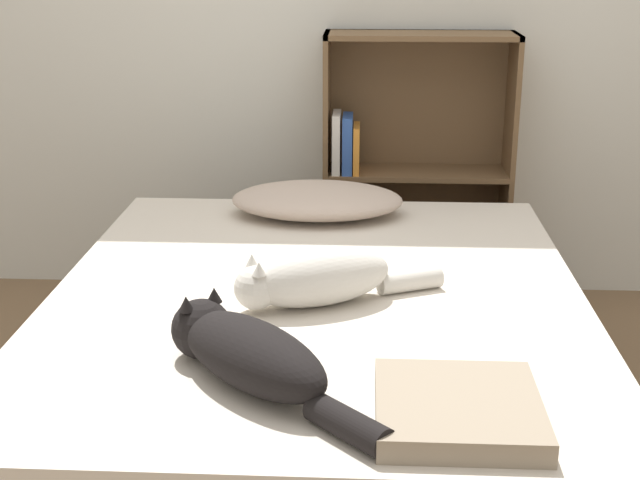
% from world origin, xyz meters
% --- Properties ---
extents(ground_plane, '(8.00, 8.00, 0.00)m').
position_xyz_m(ground_plane, '(0.00, 0.00, 0.00)').
color(ground_plane, brown).
extents(bed, '(1.48, 1.82, 0.52)m').
position_xyz_m(bed, '(0.00, 0.00, 0.25)').
color(bed, brown).
rests_on(bed, ground_plane).
extents(pillow, '(0.59, 0.37, 0.11)m').
position_xyz_m(pillow, '(-0.04, 0.70, 0.57)').
color(pillow, '#B29E8E').
rests_on(pillow, bed).
extents(cat_light, '(0.55, 0.32, 0.15)m').
position_xyz_m(cat_light, '(-0.00, -0.09, 0.59)').
color(cat_light, beige).
rests_on(cat_light, bed).
extents(cat_dark, '(0.52, 0.51, 0.16)m').
position_xyz_m(cat_dark, '(-0.12, -0.53, 0.59)').
color(cat_dark, black).
rests_on(cat_dark, bed).
extents(bookshelf, '(0.74, 0.26, 1.09)m').
position_xyz_m(bookshelf, '(0.31, 1.25, 0.55)').
color(bookshelf, brown).
rests_on(bookshelf, ground_plane).
extents(blanket_fold, '(0.33, 0.33, 0.05)m').
position_xyz_m(blanket_fold, '(0.32, -0.67, 0.54)').
color(blanket_fold, gray).
rests_on(blanket_fold, bed).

